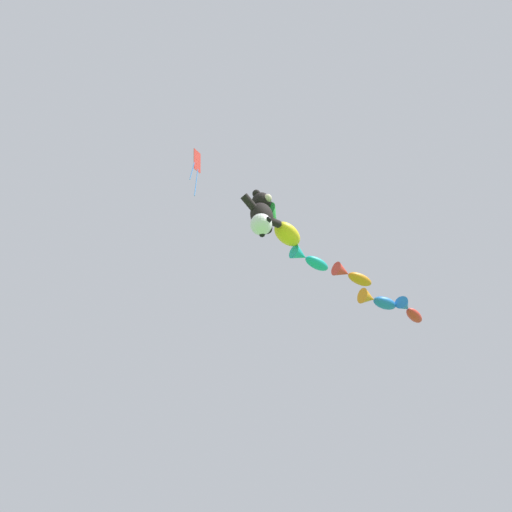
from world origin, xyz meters
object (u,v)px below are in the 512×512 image
at_px(fish_kite_teal, 308,259).
at_px(soccer_ball_kite, 261,225).
at_px(fish_kite_goldfin, 279,226).
at_px(fish_kite_tangerine, 351,275).
at_px(fish_kite_cobalt, 376,300).
at_px(fish_kite_crimson, 410,311).
at_px(teddy_bear_kite, 262,211).
at_px(diamond_kite, 197,164).

bearing_deg(fish_kite_teal, soccer_ball_kite, -170.32).
distance_m(fish_kite_goldfin, fish_kite_tangerine, 4.51).
bearing_deg(fish_kite_cobalt, fish_kite_goldfin, 178.04).
bearing_deg(fish_kite_tangerine, fish_kite_crimson, -7.87).
relative_size(soccer_ball_kite, fish_kite_crimson, 0.43).
relative_size(soccer_ball_kite, fish_kite_teal, 0.45).
relative_size(teddy_bear_kite, fish_kite_teal, 1.08).
bearing_deg(diamond_kite, fish_kite_teal, -9.29).
height_order(teddy_bear_kite, diamond_kite, diamond_kite).
height_order(fish_kite_goldfin, fish_kite_cobalt, fish_kite_goldfin).
distance_m(teddy_bear_kite, fish_kite_teal, 3.31).
distance_m(soccer_ball_kite, diamond_kite, 4.49).
relative_size(fish_kite_teal, fish_kite_cobalt, 0.94).
bearing_deg(fish_kite_goldfin, fish_kite_teal, 5.44).
bearing_deg(fish_kite_cobalt, teddy_bear_kite, 179.32).
xyz_separation_m(fish_kite_teal, fish_kite_crimson, (6.61, -1.20, 0.17)).
bearing_deg(fish_kite_crimson, fish_kite_teal, 169.69).
bearing_deg(fish_kite_crimson, soccer_ball_kite, 176.72).
xyz_separation_m(teddy_bear_kite, fish_kite_goldfin, (1.19, 0.14, 0.20)).
bearing_deg(fish_kite_tangerine, fish_kite_cobalt, 4.42).
xyz_separation_m(fish_kite_tangerine, diamond_kite, (-8.27, 1.58, 2.03)).
height_order(fish_kite_cobalt, fish_kite_crimson, fish_kite_cobalt).
relative_size(teddy_bear_kite, fish_kite_goldfin, 0.95).
xyz_separation_m(soccer_ball_kite, fish_kite_cobalt, (8.40, 0.18, 1.54)).
relative_size(fish_kite_goldfin, fish_kite_crimson, 1.10).
bearing_deg(fish_kite_tangerine, diamond_kite, 169.18).
xyz_separation_m(fish_kite_teal, fish_kite_tangerine, (2.40, -0.62, 0.21)).
xyz_separation_m(fish_kite_goldfin, fish_kite_teal, (2.10, 0.20, -0.29)).
bearing_deg(fish_kite_tangerine, fish_kite_goldfin, 174.66).
xyz_separation_m(soccer_ball_kite, fish_kite_crimson, (10.22, -0.59, 1.48)).
height_order(teddy_bear_kite, fish_kite_tangerine, teddy_bear_kite).
bearing_deg(fish_kite_goldfin, fish_kite_cobalt, -1.96).
bearing_deg(soccer_ball_kite, diamond_kite, 145.03).
relative_size(teddy_bear_kite, soccer_ball_kite, 2.44).
distance_m(teddy_bear_kite, fish_kite_tangerine, 5.69).
xyz_separation_m(soccer_ball_kite, fish_kite_tangerine, (6.01, -0.00, 1.52)).
bearing_deg(soccer_ball_kite, fish_kite_tangerine, -0.03).
bearing_deg(fish_kite_crimson, fish_kite_cobalt, 157.16).
distance_m(fish_kite_crimson, diamond_kite, 12.83).
xyz_separation_m(soccer_ball_kite, fish_kite_teal, (3.62, 0.62, 1.31)).
relative_size(fish_kite_tangerine, diamond_kite, 0.70).
xyz_separation_m(fish_kite_cobalt, diamond_kite, (-10.66, 1.40, 2.01)).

